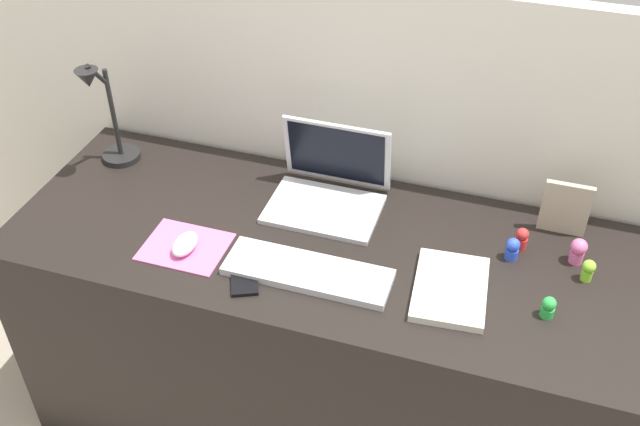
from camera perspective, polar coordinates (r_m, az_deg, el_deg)
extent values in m
plane|color=gray|center=(2.44, 0.43, -15.51)|extent=(6.00, 6.00, 0.00)
cube|color=silver|center=(2.22, 3.28, 1.70)|extent=(2.87, 0.05, 1.30)
cube|color=black|center=(2.16, 0.48, -9.72)|extent=(1.67, 0.63, 0.74)
cube|color=silver|center=(1.99, 0.27, 0.29)|extent=(0.30, 0.21, 0.01)
cube|color=silver|center=(2.02, 1.32, 4.67)|extent=(0.30, 0.04, 0.20)
cube|color=black|center=(2.02, 1.27, 4.60)|extent=(0.27, 0.03, 0.17)
cube|color=silver|center=(1.80, -0.96, -4.59)|extent=(0.41, 0.13, 0.02)
cube|color=pink|center=(1.91, -10.36, -2.58)|extent=(0.21, 0.17, 0.00)
ellipsoid|color=silver|center=(1.89, -10.40, -2.38)|extent=(0.06, 0.10, 0.03)
cube|color=black|center=(1.80, -5.88, -4.92)|extent=(0.11, 0.14, 0.01)
cylinder|color=black|center=(2.27, -15.08, 4.29)|extent=(0.11, 0.11, 0.02)
cylinder|color=black|center=(2.20, -15.70, 7.45)|extent=(0.01, 0.01, 0.27)
cylinder|color=black|center=(2.10, -16.91, 10.25)|extent=(0.01, 0.07, 0.09)
cone|color=black|center=(2.07, -17.51, 9.88)|extent=(0.06, 0.06, 0.05)
cube|color=silver|center=(1.78, 10.03, -5.79)|extent=(0.19, 0.25, 0.02)
cube|color=#B2A58C|center=(1.98, 18.43, 0.34)|extent=(0.12, 0.02, 0.15)
cylinder|color=#8CDB33|center=(1.90, 19.90, -4.53)|extent=(0.03, 0.03, 0.03)
sphere|color=#8CDB33|center=(1.88, 20.09, -3.89)|extent=(0.03, 0.03, 0.03)
cylinder|color=green|center=(1.78, 17.14, -7.29)|extent=(0.03, 0.03, 0.03)
sphere|color=green|center=(1.76, 17.30, -6.69)|extent=(0.03, 0.03, 0.03)
cylinder|color=red|center=(1.94, 15.24, -2.25)|extent=(0.03, 0.03, 0.03)
sphere|color=red|center=(1.92, 15.38, -1.58)|extent=(0.03, 0.03, 0.03)
cylinder|color=pink|center=(1.94, 19.19, -3.21)|extent=(0.03, 0.03, 0.03)
sphere|color=pink|center=(1.92, 19.39, -2.47)|extent=(0.04, 0.04, 0.04)
cylinder|color=blue|center=(1.90, 14.56, -3.05)|extent=(0.03, 0.03, 0.03)
sphere|color=blue|center=(1.88, 14.70, -2.39)|extent=(0.03, 0.03, 0.03)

